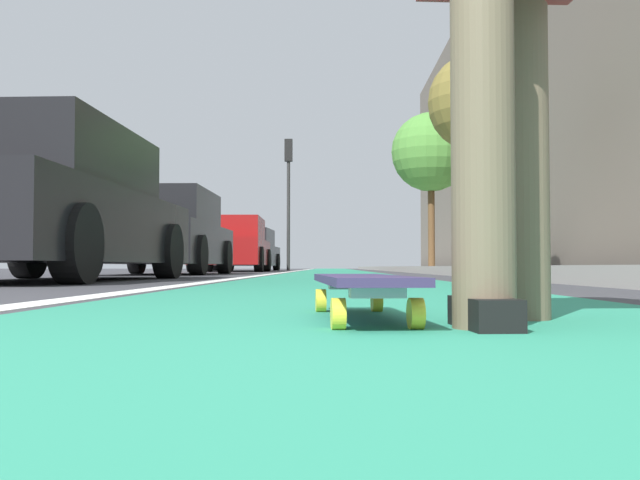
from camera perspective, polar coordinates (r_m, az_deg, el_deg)
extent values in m
plane|color=#38383D|center=(10.89, 1.21, -2.91)|extent=(80.00, 80.00, 0.00)
cube|color=#288466|center=(24.89, 0.97, -2.50)|extent=(56.00, 2.03, 0.00)
cube|color=silver|center=(20.92, -2.18, -2.55)|extent=(52.00, 0.16, 0.01)
cube|color=#9E9B93|center=(19.20, 11.08, -2.33)|extent=(52.00, 3.20, 0.15)
cube|color=#675E54|center=(24.28, 15.76, 10.35)|extent=(40.00, 1.20, 10.75)
cylinder|color=yellow|center=(2.13, 0.07, -4.95)|extent=(0.07, 0.04, 0.07)
cylinder|color=yellow|center=(2.14, 4.63, -4.92)|extent=(0.07, 0.04, 0.07)
cylinder|color=yellow|center=(1.53, 1.49, -6.03)|extent=(0.07, 0.04, 0.07)
cylinder|color=yellow|center=(1.55, 7.79, -5.95)|extent=(0.07, 0.04, 0.07)
cube|color=silver|center=(2.13, 2.36, -3.66)|extent=(0.07, 0.12, 0.02)
cube|color=silver|center=(1.54, 4.66, -4.23)|extent=(0.07, 0.12, 0.02)
cube|color=#33284C|center=(1.83, 3.32, -3.20)|extent=(0.85, 0.26, 0.02)
cylinder|color=brown|center=(1.61, 13.06, 7.59)|extent=(0.14, 0.14, 0.82)
cylinder|color=brown|center=(1.91, 16.02, 6.09)|extent=(0.14, 0.14, 0.82)
cube|color=black|center=(1.59, 13.18, -5.82)|extent=(0.27, 0.12, 0.07)
cube|color=black|center=(7.37, -21.22, 1.01)|extent=(4.45, 1.89, 0.70)
cube|color=black|center=(7.30, -21.62, 6.17)|extent=(2.47, 1.69, 0.60)
cube|color=#4C606B|center=(8.41, -18.23, 5.04)|extent=(0.09, 1.54, 0.51)
cylinder|color=black|center=(8.95, -22.58, -0.85)|extent=(0.65, 0.24, 0.64)
cylinder|color=black|center=(8.38, -12.22, -0.89)|extent=(0.65, 0.24, 0.64)
cylinder|color=black|center=(5.79, -19.16, -0.26)|extent=(0.65, 0.24, 0.64)
cube|color=black|center=(12.89, -12.51, -0.36)|extent=(4.20, 1.90, 0.70)
cube|color=black|center=(12.78, -12.66, 2.57)|extent=(2.32, 1.72, 0.60)
cube|color=#4C606B|center=(13.89, -11.49, 2.19)|extent=(0.06, 1.62, 0.51)
cylinder|color=black|center=(14.36, -14.64, -1.36)|extent=(0.65, 0.23, 0.65)
cylinder|color=black|center=(13.97, -7.75, -1.39)|extent=(0.65, 0.23, 0.65)
cylinder|color=black|center=(11.90, -18.13, -1.17)|extent=(0.65, 0.23, 0.65)
cylinder|color=black|center=(11.43, -9.87, -1.21)|extent=(0.65, 0.23, 0.65)
cube|color=maroon|center=(19.64, -7.15, -0.99)|extent=(4.32, 1.88, 0.70)
cube|color=maroon|center=(19.52, -7.20, 0.92)|extent=(2.39, 1.71, 0.60)
cube|color=#4C606B|center=(20.69, -6.79, 0.75)|extent=(0.06, 1.60, 0.51)
cylinder|color=black|center=(21.07, -9.04, -1.63)|extent=(0.66, 0.23, 0.66)
cylinder|color=black|center=(20.88, -4.36, -1.65)|extent=(0.66, 0.23, 0.66)
cylinder|color=black|center=(18.45, -10.32, -1.55)|extent=(0.66, 0.23, 0.66)
cylinder|color=black|center=(18.23, -4.98, -1.57)|extent=(0.66, 0.23, 0.66)
cube|color=black|center=(25.15, -5.90, -1.29)|extent=(4.42, 2.02, 0.70)
cube|color=black|center=(25.02, -5.94, 0.20)|extent=(2.46, 1.79, 0.60)
cube|color=#4C606B|center=(26.20, -5.53, 0.09)|extent=(0.11, 1.62, 0.51)
cylinder|color=black|center=(26.62, -7.30, -1.79)|extent=(0.64, 0.25, 0.63)
cylinder|color=black|center=(26.36, -3.55, -1.80)|extent=(0.64, 0.25, 0.63)
cylinder|color=black|center=(23.98, -8.47, -1.74)|extent=(0.64, 0.25, 0.63)
cylinder|color=black|center=(23.69, -4.31, -1.75)|extent=(0.64, 0.25, 0.63)
cylinder|color=#2D2D2D|center=(25.29, -2.58, 1.97)|extent=(0.12, 0.12, 3.94)
cube|color=black|center=(25.57, -2.57, 7.28)|extent=(0.24, 0.28, 0.80)
sphere|color=#360606|center=(25.75, -2.55, 7.80)|extent=(0.16, 0.16, 0.16)
sphere|color=gold|center=(25.70, -2.55, 7.23)|extent=(0.16, 0.16, 0.16)
sphere|color=black|center=(25.66, -2.55, 6.66)|extent=(0.16, 0.16, 0.16)
cylinder|color=brown|center=(14.62, 12.74, 2.80)|extent=(0.30, 0.30, 2.79)
sphere|color=olive|center=(14.95, 12.67, 10.86)|extent=(2.03, 2.03, 2.03)
cylinder|color=brown|center=(21.12, 9.02, 1.18)|extent=(0.20, 0.20, 2.74)
sphere|color=#4C8C38|center=(21.36, 8.99, 7.06)|extent=(2.36, 2.36, 2.36)
cylinder|color=brown|center=(12.57, 14.25, -0.90)|extent=(0.14, 0.14, 0.81)
cylinder|color=brown|center=(12.28, 13.72, -0.88)|extent=(0.14, 0.14, 0.81)
cube|color=black|center=(12.57, 14.26, -2.59)|extent=(0.26, 0.10, 0.07)
cube|color=silver|center=(12.47, 13.90, 2.32)|extent=(0.24, 0.39, 0.59)
cylinder|color=silver|center=(12.52, 14.96, 2.31)|extent=(0.09, 0.23, 0.59)
cylinder|color=silver|center=(12.41, 12.84, 2.33)|extent=(0.09, 0.23, 0.59)
sphere|color=tan|center=(12.50, 13.89, 4.17)|extent=(0.22, 0.22, 0.22)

